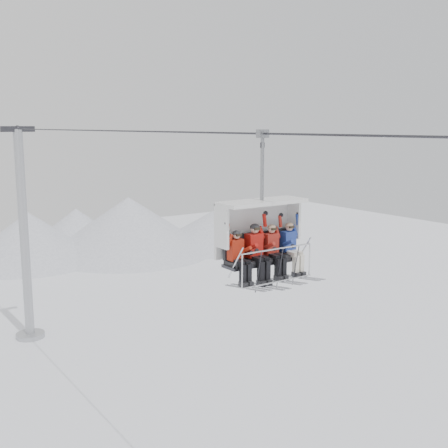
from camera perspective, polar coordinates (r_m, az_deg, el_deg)
lift_tower_right at (r=37.46m, az=-19.56°, el=-2.52°), size 2.00×1.80×13.48m
haul_cable at (r=16.36m, az=0.00°, el=9.24°), size 0.06×50.00×0.06m
chairlift_carrier at (r=15.30m, az=3.52°, el=-0.62°), size 2.52×1.17×3.98m
skier_far_left at (r=14.62m, az=1.48°, el=-3.20°), size 0.38×1.69×1.53m
skier_center_left at (r=14.97m, az=3.31°, el=-2.69°), size 0.43×1.69×1.70m
skier_center_right at (r=15.33m, az=5.03°, el=-2.55°), size 0.40×1.69×1.58m
skier_far_right at (r=15.73m, az=6.82°, el=-2.27°), size 0.39×1.69×1.57m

